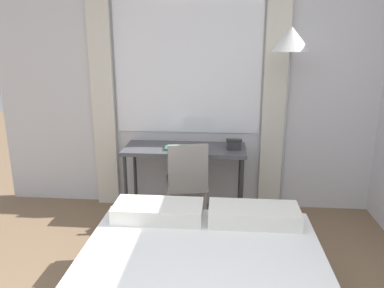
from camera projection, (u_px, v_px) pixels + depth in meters
wall_back_with_window at (204, 86)px, 3.98m from camera, size 4.60×0.13×2.70m
desk at (185, 154)px, 3.86m from camera, size 1.25×0.49×0.76m
desk_chair at (187, 179)px, 3.69m from camera, size 0.47×0.47×0.89m
standing_lamp at (290, 56)px, 3.40m from camera, size 0.36×0.36×1.94m
telephone at (234, 144)px, 3.80m from camera, size 0.16×0.17×0.10m
book at (176, 147)px, 3.81m from camera, size 0.25×0.23×0.02m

